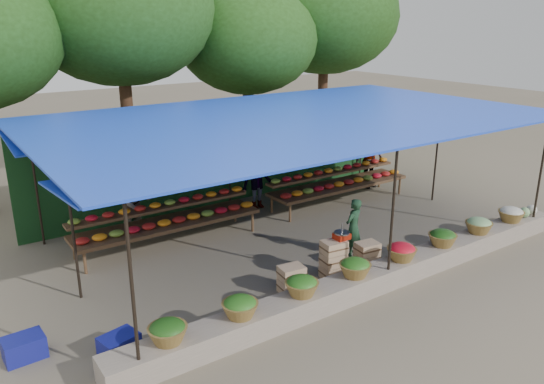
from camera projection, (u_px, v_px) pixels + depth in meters
ground at (294, 238)px, 12.15m from camera, size 60.00×60.00×0.00m
stone_curb at (382, 276)px, 9.94m from camera, size 10.60×0.55×0.40m
stall_canopy at (294, 122)px, 11.38m from camera, size 10.80×6.60×2.82m
produce_baskets at (379, 260)px, 9.77m from camera, size 8.98×0.58×0.34m
netting_backdrop at (224, 157)px, 14.23m from camera, size 10.60×0.06×2.50m
tree_row at (187, 22)px, 15.74m from camera, size 16.51×5.50×7.12m
fruit_table_left at (167, 218)px, 11.68m from camera, size 4.21×0.95×0.93m
fruit_table_right at (338, 181)px, 14.38m from camera, size 4.21×0.95×0.93m
crate_counter at (332, 263)px, 10.20m from camera, size 2.39×0.39×0.77m
weighing_scale at (342, 235)px, 10.15m from camera, size 0.30×0.30×0.32m
vendor_seated at (353, 227)px, 11.14m from camera, size 0.52×0.41×1.25m
customer_left at (136, 203)px, 11.97m from camera, size 0.90×0.76×1.65m
customer_mid at (258, 180)px, 13.90m from camera, size 1.00×0.58×1.53m
customer_right at (369, 160)px, 15.67m from camera, size 0.99×0.45×1.65m
blue_crate_front at (119, 345)px, 7.89m from camera, size 0.62×0.51×0.33m
blue_crate_back at (24, 348)px, 7.81m from camera, size 0.59×0.44×0.34m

